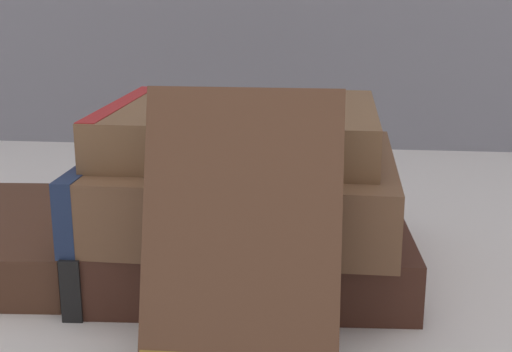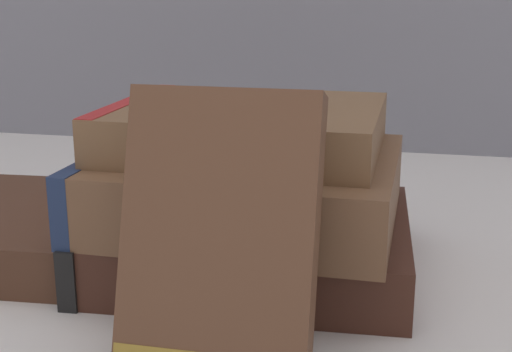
{
  "view_description": "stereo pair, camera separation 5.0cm",
  "coord_description": "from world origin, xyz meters",
  "views": [
    {
      "loc": [
        0.08,
        -0.45,
        0.19
      ],
      "look_at": [
        0.03,
        -0.01,
        0.07
      ],
      "focal_mm": 50.0,
      "sensor_mm": 36.0,
      "label": 1
    },
    {
      "loc": [
        0.13,
        -0.44,
        0.19
      ],
      "look_at": [
        0.03,
        -0.01,
        0.07
      ],
      "focal_mm": 50.0,
      "sensor_mm": 36.0,
      "label": 2
    }
  ],
  "objects": [
    {
      "name": "book_leaning_front",
      "position": [
        0.04,
        -0.12,
        0.07
      ],
      "size": [
        0.1,
        0.07,
        0.14
      ],
      "rotation": [
        -0.31,
        0.0,
        0.0
      ],
      "color": "brown",
      "rests_on": "ground_plane"
    },
    {
      "name": "pocket_watch",
      "position": [
        0.05,
        0.01,
        0.12
      ],
      "size": [
        0.05,
        0.05,
        0.01
      ],
      "color": "white",
      "rests_on": "book_flat_top"
    },
    {
      "name": "book_flat_top",
      "position": [
        0.02,
        0.01,
        0.1
      ],
      "size": [
        0.18,
        0.15,
        0.03
      ],
      "rotation": [
        0.0,
        0.0,
        -0.01
      ],
      "color": "brown",
      "rests_on": "book_flat_middle"
    },
    {
      "name": "book_flat_bottom",
      "position": [
        0.02,
        0.01,
        0.02
      ],
      "size": [
        0.22,
        0.18,
        0.04
      ],
      "rotation": [
        0.0,
        0.0,
        0.05
      ],
      "color": "#422319",
      "rests_on": "ground_plane"
    },
    {
      "name": "book_flat_middle",
      "position": [
        0.02,
        -0.0,
        0.06
      ],
      "size": [
        0.2,
        0.17,
        0.05
      ],
      "rotation": [
        0.0,
        0.0,
        -0.02
      ],
      "color": "brown",
      "rests_on": "book_flat_bottom"
    },
    {
      "name": "ground_plane",
      "position": [
        0.0,
        0.0,
        0.0
      ],
      "size": [
        3.0,
        3.0,
        0.0
      ],
      "primitive_type": "plane",
      "color": "silver"
    }
  ]
}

